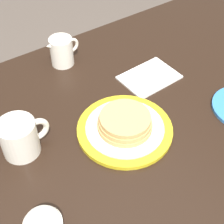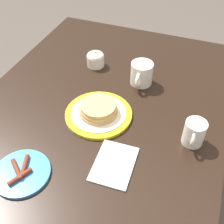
{
  "view_description": "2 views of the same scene",
  "coord_description": "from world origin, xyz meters",
  "views": [
    {
      "loc": [
        -0.41,
        -0.45,
        1.44
      ],
      "look_at": [
        -0.05,
        0.06,
        0.8
      ],
      "focal_mm": 55.0,
      "sensor_mm": 36.0,
      "label": 1
    },
    {
      "loc": [
        0.63,
        0.32,
        1.5
      ],
      "look_at": [
        -0.05,
        0.06,
        0.8
      ],
      "focal_mm": 45.0,
      "sensor_mm": 36.0,
      "label": 2
    }
  ],
  "objects": [
    {
      "name": "napkin",
      "position": [
        0.14,
        0.14,
        0.77
      ],
      "size": [
        0.17,
        0.13,
        0.01
      ],
      "color": "white",
      "rests_on": "dining_table"
    },
    {
      "name": "pancake_plate",
      "position": [
        -0.05,
        0.01,
        0.79
      ],
      "size": [
        0.25,
        0.25,
        0.05
      ],
      "color": "gold",
      "rests_on": "dining_table"
    },
    {
      "name": "dining_table",
      "position": [
        0.0,
        0.0,
        0.65
      ],
      "size": [
        1.48,
        0.94,
        0.77
      ],
      "color": "black",
      "rests_on": "ground_plane"
    },
    {
      "name": "creamer_pitcher",
      "position": [
        -0.04,
        0.36,
        0.82
      ],
      "size": [
        0.11,
        0.07,
        0.1
      ],
      "color": "silver",
      "rests_on": "dining_table"
    },
    {
      "name": "coffee_mug",
      "position": [
        -0.29,
        0.1,
        0.82
      ],
      "size": [
        0.12,
        0.09,
        0.09
      ],
      "color": "silver",
      "rests_on": "dining_table"
    }
  ]
}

